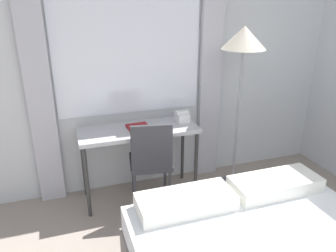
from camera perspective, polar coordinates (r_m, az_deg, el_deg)
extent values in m
cube|color=silver|center=(3.46, -1.64, 11.02)|extent=(4.98, 0.05, 2.70)
cube|color=white|center=(3.32, -6.90, 14.80)|extent=(1.48, 0.01, 1.50)
cube|color=#B2B2BC|center=(3.26, -21.90, 7.98)|extent=(0.24, 0.06, 2.60)
cube|color=#B2B2BC|center=(3.61, 7.48, 10.46)|extent=(0.24, 0.06, 2.60)
cube|color=#B2B2B7|center=(3.25, -5.20, -0.72)|extent=(1.18, 0.47, 0.04)
cylinder|color=#333333|center=(3.18, -13.90, -9.59)|extent=(0.04, 0.04, 0.73)
cylinder|color=#333333|center=(3.41, 4.87, -6.82)|extent=(0.04, 0.04, 0.73)
cylinder|color=#333333|center=(3.52, -14.50, -6.46)|extent=(0.04, 0.04, 0.73)
cylinder|color=#333333|center=(3.73, 2.53, -4.17)|extent=(0.04, 0.04, 0.73)
cube|color=#333338|center=(3.25, -3.09, -6.27)|extent=(0.46, 0.46, 0.05)
cube|color=#333338|center=(2.99, -2.83, -3.74)|extent=(0.38, 0.10, 0.43)
cylinder|color=#333338|center=(3.22, -5.77, -11.69)|extent=(0.03, 0.03, 0.44)
cylinder|color=#333338|center=(3.25, 0.34, -11.26)|extent=(0.03, 0.03, 0.44)
cylinder|color=#333338|center=(3.51, -6.09, -8.69)|extent=(0.03, 0.03, 0.44)
cylinder|color=#333338|center=(3.54, -0.53, -8.33)|extent=(0.03, 0.03, 0.44)
cube|color=silver|center=(2.54, 3.11, -13.03)|extent=(0.74, 0.32, 0.12)
cube|color=silver|center=(2.89, 18.14, -9.61)|extent=(0.74, 0.32, 0.12)
cylinder|color=#4C4C51|center=(3.82, 11.10, -9.86)|extent=(0.30, 0.30, 0.03)
cylinder|color=gray|center=(3.50, 11.97, 0.82)|extent=(0.02, 0.02, 1.48)
cone|color=beige|center=(3.30, 13.12, 14.77)|extent=(0.43, 0.43, 0.22)
cube|color=white|center=(3.41, 2.47, 1.55)|extent=(0.12, 0.16, 0.09)
cube|color=white|center=(3.39, 2.48, 2.44)|extent=(0.14, 0.06, 0.02)
cube|color=maroon|center=(3.24, -5.21, -0.18)|extent=(0.22, 0.21, 0.02)
cube|color=white|center=(3.24, -5.21, -0.10)|extent=(0.21, 0.19, 0.01)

